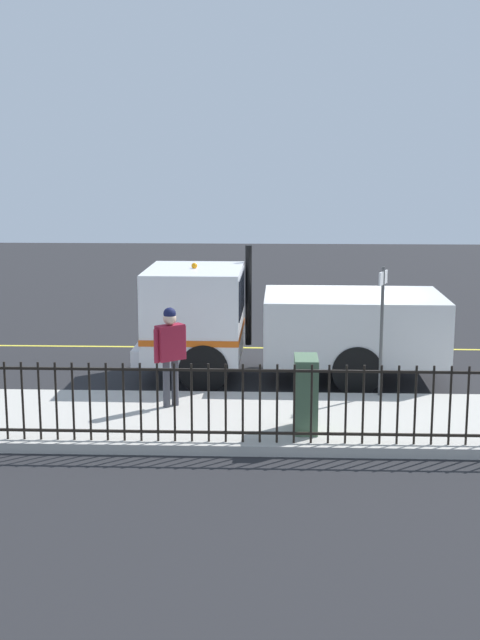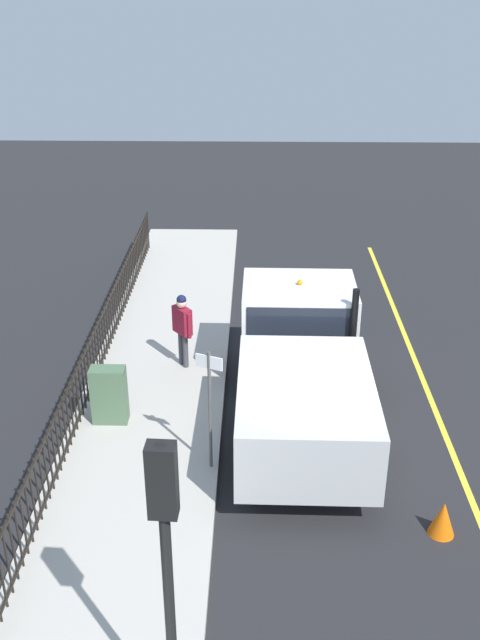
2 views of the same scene
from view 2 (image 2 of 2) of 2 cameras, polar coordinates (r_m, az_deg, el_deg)
name	(u,v)px [view 2 (image 2 of 2)]	position (r m, az deg, el deg)	size (l,w,h in m)	color
ground_plane	(319,455)	(14.10, 6.30, -10.57)	(56.71, 56.71, 0.00)	#232326
sidewalk_slab	(140,449)	(14.17, -7.90, -10.09)	(3.06, 25.78, 0.16)	#B7B2A8
lane_marking	(454,457)	(14.56, 16.58, -10.33)	(0.12, 23.20, 0.01)	yellow
work_truck	(301,360)	(14.61, 4.86, -3.20)	(2.54, 6.15, 2.64)	white
worker_standing	(182,323)	(16.19, -4.59, -0.24)	(0.49, 0.53, 1.76)	maroon
iron_fence	(68,417)	(14.04, -13.45, -7.50)	(0.04, 21.95, 1.23)	black
traffic_light_near	(166,539)	(7.81, -5.91, -16.90)	(0.31, 0.22, 4.07)	black
utility_cabinet	(109,395)	(14.60, -10.31, -5.86)	(0.70, 0.37, 1.20)	#4C6B4C
traffic_cone	(443,518)	(12.61, 15.75, -14.88)	(0.43, 0.43, 0.62)	orange
street_sign	(210,397)	(12.65, -2.42, -6.11)	(0.48, 0.21, 2.38)	#4C4C4C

